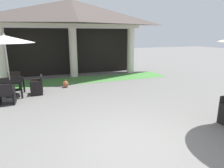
% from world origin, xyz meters
% --- Properties ---
extents(ground_plane, '(60.00, 60.00, 0.00)m').
position_xyz_m(ground_plane, '(0.00, 0.00, 0.00)').
color(ground_plane, slate).
extents(background_pavilion, '(9.00, 3.03, 4.56)m').
position_xyz_m(background_pavilion, '(0.00, 8.56, 3.53)').
color(background_pavilion, beige).
rests_on(background_pavilion, ground).
extents(lawn_strip, '(10.80, 1.83, 0.01)m').
position_xyz_m(lawn_strip, '(0.00, 7.27, 0.00)').
color(lawn_strip, '#47843D').
rests_on(lawn_strip, ground).
extents(patio_table_near_foreground, '(1.05, 1.05, 0.72)m').
position_xyz_m(patio_table_near_foreground, '(-3.25, 5.26, 0.63)').
color(patio_table_near_foreground, black).
rests_on(patio_table_near_foreground, ground).
extents(patio_umbrella_near_foreground, '(2.32, 2.32, 2.62)m').
position_xyz_m(patio_umbrella_near_foreground, '(-3.25, 5.26, 2.39)').
color(patio_umbrella_near_foreground, '#2D2D2D').
rests_on(patio_umbrella_near_foreground, ground).
extents(patio_chair_near_foreground_south, '(0.60, 0.52, 0.83)m').
position_xyz_m(patio_chair_near_foreground_south, '(-3.29, 4.19, 0.41)').
color(patio_chair_near_foreground_south, black).
rests_on(patio_chair_near_foreground_south, ground).
extents(patio_chair_near_foreground_east, '(0.53, 0.63, 0.84)m').
position_xyz_m(patio_chair_near_foreground_east, '(-2.18, 5.22, 0.41)').
color(patio_chair_near_foreground_east, black).
rests_on(patio_chair_near_foreground_east, ground).
extents(patio_chair_near_foreground_north, '(0.58, 0.54, 0.83)m').
position_xyz_m(patio_chair_near_foreground_north, '(-3.21, 6.33, 0.39)').
color(patio_chair_near_foreground_north, black).
rests_on(patio_chair_near_foreground_north, ground).
extents(terracotta_urn, '(0.29, 0.29, 0.41)m').
position_xyz_m(terracotta_urn, '(-0.87, 5.94, 0.17)').
color(terracotta_urn, brown).
rests_on(terracotta_urn, ground).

